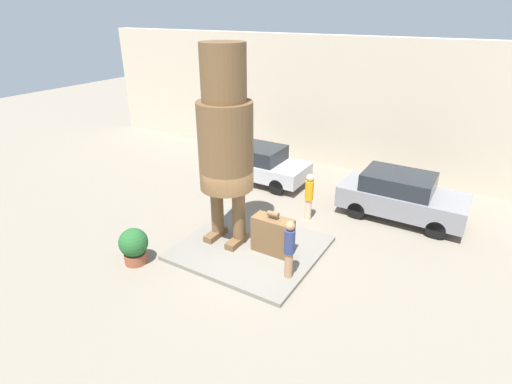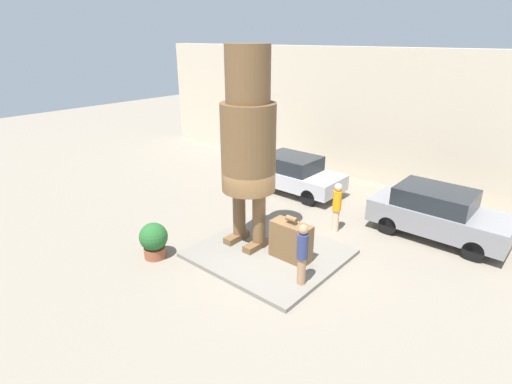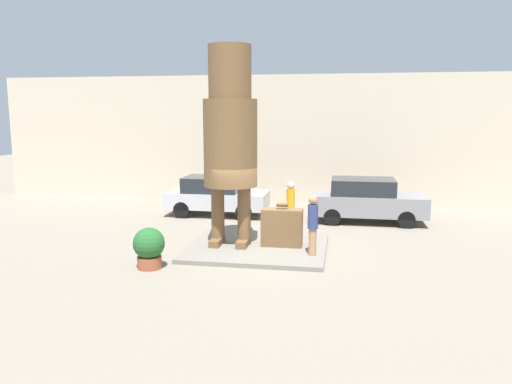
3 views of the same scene
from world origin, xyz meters
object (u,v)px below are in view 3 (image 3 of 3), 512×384
statue_figure (230,130)px  parked_car_grey (367,200)px  giant_suitcase (282,227)px  planter_pot (149,247)px  parked_car_silver (216,195)px  tourist (313,223)px  worker_hivis (291,204)px

statue_figure → parked_car_grey: size_ratio=1.39×
giant_suitcase → planter_pot: (-3.25, -2.43, -0.11)m
parked_car_silver → planter_pot: size_ratio=3.65×
tourist → parked_car_grey: tourist is taller
parked_car_silver → planter_pot: (0.01, -7.15, -0.23)m
statue_figure → worker_hivis: (1.53, 2.71, -2.64)m
parked_car_silver → parked_car_grey: 5.95m
parked_car_silver → statue_figure: bearing=-70.4°
statue_figure → giant_suitcase: statue_figure is taller
statue_figure → worker_hivis: statue_figure is taller
statue_figure → tourist: bearing=-17.1°
planter_pot → worker_hivis: size_ratio=0.64×
statue_figure → parked_car_silver: 5.79m
parked_car_silver → worker_hivis: size_ratio=2.34×
tourist → parked_car_silver: tourist is taller
giant_suitcase → parked_car_silver: bearing=124.7°
giant_suitcase → parked_car_silver: (-3.26, 4.72, 0.12)m
parked_car_grey → parked_car_silver: bearing=177.3°
planter_pot → worker_hivis: 6.01m
parked_car_grey → planter_pot: size_ratio=3.85×
tourist → parked_car_grey: 5.57m
parked_car_silver → parked_car_grey: bearing=-2.7°
parked_car_silver → worker_hivis: worker_hivis is taller
tourist → parked_car_grey: bearing=72.1°
statue_figure → worker_hivis: bearing=60.5°
statue_figure → parked_car_silver: (-1.70, 4.79, -2.77)m
planter_pot → worker_hivis: (3.23, 5.06, 0.36)m
tourist → worker_hivis: tourist is taller
parked_car_silver → parked_car_grey: (5.94, -0.28, 0.04)m
statue_figure → parked_car_grey: 6.77m
parked_car_silver → worker_hivis: 3.86m
statue_figure → planter_pot: statue_figure is taller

